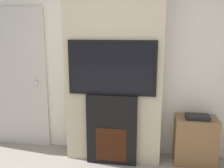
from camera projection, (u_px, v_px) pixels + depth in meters
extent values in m
cube|color=silver|center=(116.00, 56.00, 3.33)|extent=(6.00, 0.06, 2.70)
cube|color=#BCAD8E|center=(114.00, 57.00, 3.14)|extent=(1.22, 0.34, 2.70)
cube|color=black|center=(112.00, 129.00, 3.17)|extent=(0.64, 0.14, 0.91)
cube|color=#33160A|center=(111.00, 145.00, 3.13)|extent=(0.39, 0.01, 0.44)
cube|color=black|center=(112.00, 68.00, 3.00)|extent=(1.07, 0.06, 0.66)
cube|color=black|center=(112.00, 68.00, 2.97)|extent=(0.98, 0.01, 0.58)
cube|color=brown|center=(195.00, 140.00, 3.19)|extent=(0.52, 0.32, 0.61)
cube|color=black|center=(197.00, 117.00, 3.08)|extent=(0.29, 0.18, 0.05)
cube|color=#BCB7AD|center=(16.00, 79.00, 3.58)|extent=(0.95, 0.04, 1.99)
sphere|color=silver|center=(36.00, 83.00, 3.50)|extent=(0.06, 0.06, 0.06)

